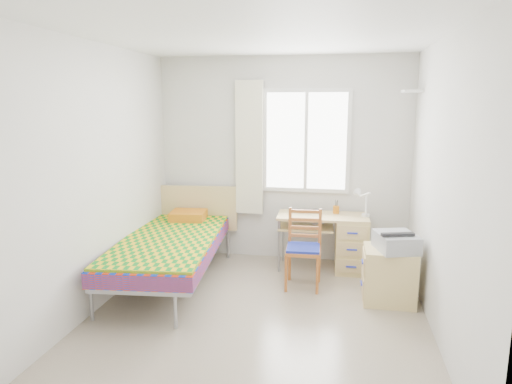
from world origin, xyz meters
TOP-DOWN VIEW (x-y plane):
  - floor at (0.00, 0.00)m, footprint 3.50×3.50m
  - ceiling at (0.00, 0.00)m, footprint 3.50×3.50m
  - wall_back at (0.00, 1.75)m, footprint 3.20×0.00m
  - wall_left at (-1.60, 0.00)m, footprint 0.00×3.50m
  - wall_right at (1.60, 0.00)m, footprint 0.00×3.50m
  - window at (0.30, 1.73)m, footprint 1.10×0.04m
  - curtain at (-0.42, 1.68)m, footprint 0.35×0.05m
  - floating_shelf at (1.49, 1.40)m, footprint 0.20×0.32m
  - bed at (-1.11, 0.67)m, footprint 1.21×2.26m
  - desk at (0.83, 1.41)m, footprint 1.11×0.53m
  - chair at (0.37, 0.84)m, footprint 0.39×0.39m
  - cabinet at (1.26, 0.58)m, footprint 0.53×0.46m
  - printer at (1.31, 0.54)m, footprint 0.47×0.51m
  - laptop at (0.37, 1.49)m, footprint 0.35×0.29m
  - pen_cup at (0.70, 1.53)m, footprint 0.08×0.08m
  - task_lamp at (0.99, 1.33)m, footprint 0.21×0.31m
  - book at (0.39, 1.38)m, footprint 0.23×0.25m

SIDE VIEW (x-z plane):
  - floor at x=0.00m, z-range 0.00..0.00m
  - cabinet at x=1.26m, z-range 0.00..0.56m
  - desk at x=0.83m, z-range 0.03..0.71m
  - bed at x=-1.11m, z-range -0.01..0.93m
  - chair at x=0.37m, z-range 0.05..0.93m
  - book at x=0.39m, z-range 0.58..0.60m
  - printer at x=1.31m, z-range 0.57..0.75m
  - laptop at x=0.37m, z-range 0.68..0.71m
  - pen_cup at x=0.70m, z-range 0.68..0.78m
  - task_lamp at x=0.99m, z-range 0.73..1.10m
  - wall_left at x=-1.60m, z-range -0.45..3.05m
  - wall_right at x=1.60m, z-range -0.45..3.05m
  - wall_back at x=0.00m, z-range -0.30..2.90m
  - curtain at x=-0.42m, z-range 0.60..2.30m
  - window at x=0.30m, z-range 0.90..2.20m
  - floating_shelf at x=1.49m, z-range 2.13..2.17m
  - ceiling at x=0.00m, z-range 2.60..2.60m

